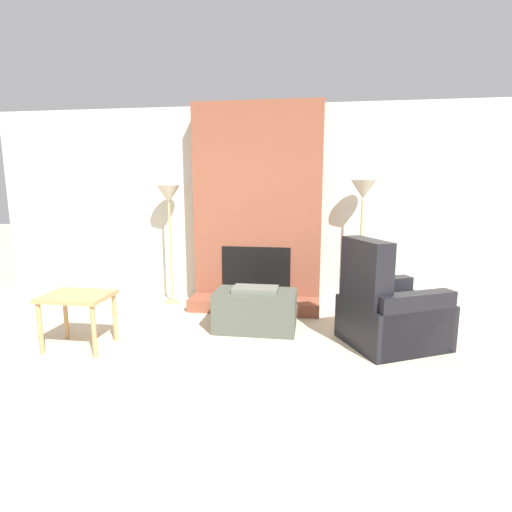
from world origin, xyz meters
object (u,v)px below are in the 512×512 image
(side_table, at_px, (77,303))
(floor_lamp_right, at_px, (363,197))
(ottoman, at_px, (255,310))
(floor_lamp_left, at_px, (169,201))
(armchair, at_px, (387,314))

(side_table, relative_size, floor_lamp_right, 0.38)
(side_table, xyz_separation_m, floor_lamp_right, (2.83, 1.61, 0.98))
(ottoman, bearing_deg, floor_lamp_left, 145.75)
(ottoman, relative_size, floor_lamp_right, 0.54)
(ottoman, distance_m, armchair, 1.38)
(side_table, distance_m, floor_lamp_right, 3.40)
(armchair, bearing_deg, ottoman, 54.28)
(armchair, distance_m, floor_lamp_right, 1.57)
(ottoman, xyz_separation_m, side_table, (-1.64, -0.73, 0.23))
(side_table, relative_size, floor_lamp_left, 0.40)
(floor_lamp_right, bearing_deg, side_table, -150.48)
(side_table, bearing_deg, floor_lamp_left, 77.32)
(armchair, height_order, floor_lamp_right, floor_lamp_right)
(armchair, relative_size, side_table, 1.82)
(ottoman, height_order, side_table, side_table)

